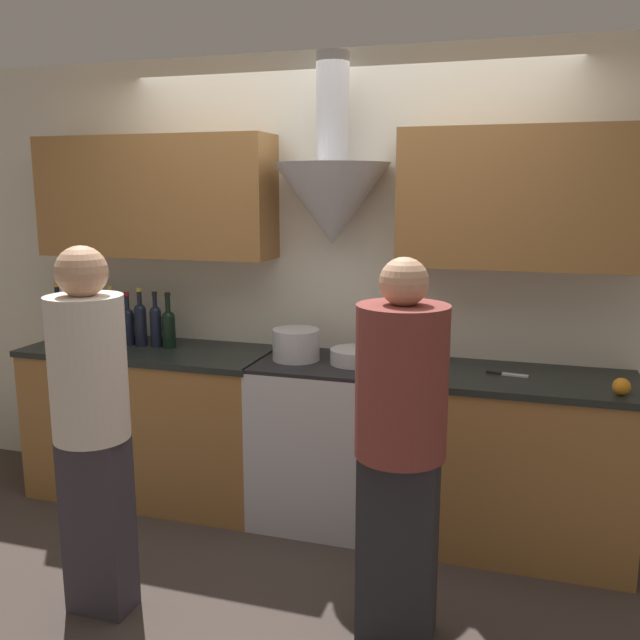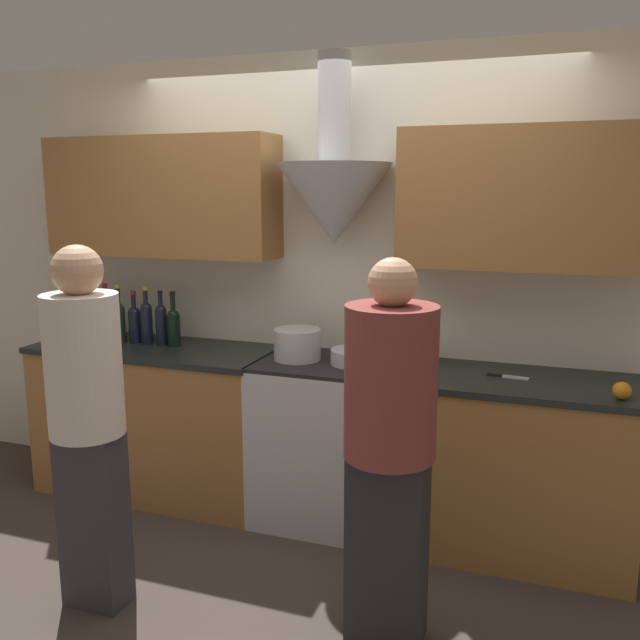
# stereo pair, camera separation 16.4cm
# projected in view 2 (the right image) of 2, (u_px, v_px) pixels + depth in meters

# --- Properties ---
(ground_plane) EXTENTS (12.00, 12.00, 0.00)m
(ground_plane) POSITION_uv_depth(u_px,v_px,m) (306.00, 544.00, 3.59)
(ground_plane) COLOR #423833
(wall_back) EXTENTS (8.40, 0.63, 2.60)m
(wall_back) POSITION_uv_depth(u_px,v_px,m) (335.00, 253.00, 3.85)
(wall_back) COLOR silver
(wall_back) RESTS_ON ground_plane
(counter_left) EXTENTS (1.47, 0.62, 0.92)m
(counter_left) POSITION_uv_depth(u_px,v_px,m) (158.00, 419.00, 4.15)
(counter_left) COLOR #9E6B38
(counter_left) RESTS_ON ground_plane
(counter_right) EXTENTS (1.25, 0.62, 0.92)m
(counter_right) POSITION_uv_depth(u_px,v_px,m) (507.00, 464.00, 3.47)
(counter_right) COLOR #9E6B38
(counter_right) RESTS_ON ground_plane
(stove_range) EXTENTS (0.74, 0.60, 0.92)m
(stove_range) POSITION_uv_depth(u_px,v_px,m) (326.00, 440.00, 3.79)
(stove_range) COLOR silver
(stove_range) RESTS_ON ground_plane
(wine_bottle_0) EXTENTS (0.08, 0.08, 0.36)m
(wine_bottle_0) POSITION_uv_depth(u_px,v_px,m) (68.00, 315.00, 4.28)
(wine_bottle_0) COLOR black
(wine_bottle_0) RESTS_ON counter_left
(wine_bottle_1) EXTENTS (0.07, 0.07, 0.34)m
(wine_bottle_1) POSITION_uv_depth(u_px,v_px,m) (80.00, 316.00, 4.25)
(wine_bottle_1) COLOR black
(wine_bottle_1) RESTS_ON counter_left
(wine_bottle_2) EXTENTS (0.07, 0.07, 0.33)m
(wine_bottle_2) POSITION_uv_depth(u_px,v_px,m) (95.00, 319.00, 4.24)
(wine_bottle_2) COLOR black
(wine_bottle_2) RESTS_ON counter_left
(wine_bottle_3) EXTENTS (0.07, 0.07, 0.36)m
(wine_bottle_3) POSITION_uv_depth(u_px,v_px,m) (106.00, 318.00, 4.19)
(wine_bottle_3) COLOR black
(wine_bottle_3) RESTS_ON counter_left
(wine_bottle_4) EXTENTS (0.07, 0.07, 0.36)m
(wine_bottle_4) POSITION_uv_depth(u_px,v_px,m) (119.00, 319.00, 4.15)
(wine_bottle_4) COLOR black
(wine_bottle_4) RESTS_ON counter_left
(wine_bottle_5) EXTENTS (0.07, 0.07, 0.32)m
(wine_bottle_5) POSITION_uv_depth(u_px,v_px,m) (135.00, 322.00, 4.13)
(wine_bottle_5) COLOR black
(wine_bottle_5) RESTS_ON counter_left
(wine_bottle_6) EXTENTS (0.07, 0.07, 0.35)m
(wine_bottle_6) POSITION_uv_depth(u_px,v_px,m) (147.00, 320.00, 4.10)
(wine_bottle_6) COLOR black
(wine_bottle_6) RESTS_ON counter_left
(wine_bottle_7) EXTENTS (0.07, 0.07, 0.33)m
(wine_bottle_7) POSITION_uv_depth(u_px,v_px,m) (161.00, 322.00, 4.07)
(wine_bottle_7) COLOR black
(wine_bottle_7) RESTS_ON counter_left
(wine_bottle_8) EXTENTS (0.08, 0.08, 0.33)m
(wine_bottle_8) POSITION_uv_depth(u_px,v_px,m) (174.00, 325.00, 4.04)
(wine_bottle_8) COLOR black
(wine_bottle_8) RESTS_ON counter_left
(stock_pot) EXTENTS (0.26, 0.26, 0.17)m
(stock_pot) POSITION_uv_depth(u_px,v_px,m) (297.00, 344.00, 3.74)
(stock_pot) COLOR silver
(stock_pot) RESTS_ON stove_range
(mixing_bowl) EXTENTS (0.27, 0.27, 0.08)m
(mixing_bowl) POSITION_uv_depth(u_px,v_px,m) (356.00, 357.00, 3.64)
(mixing_bowl) COLOR silver
(mixing_bowl) RESTS_ON stove_range
(orange_fruit) EXTENTS (0.08, 0.08, 0.08)m
(orange_fruit) POSITION_uv_depth(u_px,v_px,m) (622.00, 391.00, 3.03)
(orange_fruit) COLOR orange
(orange_fruit) RESTS_ON counter_right
(saucepan) EXTENTS (0.16, 0.16, 0.08)m
(saucepan) POSITION_uv_depth(u_px,v_px,m) (423.00, 356.00, 3.66)
(saucepan) COLOR silver
(saucepan) RESTS_ON counter_right
(chefs_knife) EXTENTS (0.21, 0.05, 0.01)m
(chefs_knife) POSITION_uv_depth(u_px,v_px,m) (508.00, 377.00, 3.39)
(chefs_knife) COLOR silver
(chefs_knife) RESTS_ON counter_right
(person_foreground_left) EXTENTS (0.32, 0.32, 1.62)m
(person_foreground_left) POSITION_uv_depth(u_px,v_px,m) (87.00, 412.00, 2.92)
(person_foreground_left) COLOR #38333D
(person_foreground_left) RESTS_ON ground_plane
(person_foreground_right) EXTENTS (0.37, 0.37, 1.60)m
(person_foreground_right) POSITION_uv_depth(u_px,v_px,m) (389.00, 440.00, 2.68)
(person_foreground_right) COLOR #28282D
(person_foreground_right) RESTS_ON ground_plane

